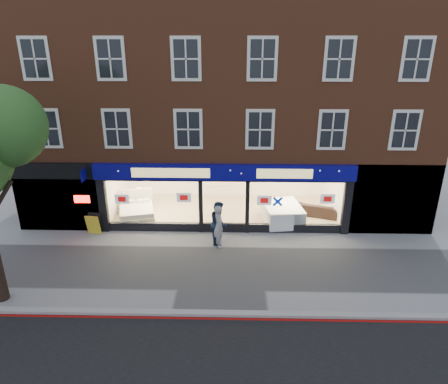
{
  "coord_description": "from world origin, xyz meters",
  "views": [
    {
      "loc": [
        0.39,
        -13.49,
        8.41
      ],
      "look_at": [
        0.01,
        2.5,
        2.18
      ],
      "focal_mm": 32.0,
      "sensor_mm": 36.0,
      "label": 1
    }
  ],
  "objects_px": {
    "pedestrian_grey": "(219,226)",
    "display_bed": "(137,211)",
    "a_board": "(94,224)",
    "mattress_stack": "(282,213)",
    "sofa": "(317,209)",
    "pedestrian_blue": "(219,222)"
  },
  "relations": [
    {
      "from": "display_bed",
      "to": "mattress_stack",
      "type": "relative_size",
      "value": 1.02
    },
    {
      "from": "pedestrian_blue",
      "to": "pedestrian_grey",
      "type": "bearing_deg",
      "value": -178.36
    },
    {
      "from": "pedestrian_grey",
      "to": "pedestrian_blue",
      "type": "height_order",
      "value": "pedestrian_blue"
    },
    {
      "from": "sofa",
      "to": "display_bed",
      "type": "bearing_deg",
      "value": 22.11
    },
    {
      "from": "mattress_stack",
      "to": "pedestrian_blue",
      "type": "bearing_deg",
      "value": -146.11
    },
    {
      "from": "pedestrian_grey",
      "to": "display_bed",
      "type": "bearing_deg",
      "value": 43.59
    },
    {
      "from": "display_bed",
      "to": "pedestrian_blue",
      "type": "relative_size",
      "value": 1.25
    },
    {
      "from": "mattress_stack",
      "to": "a_board",
      "type": "xyz_separation_m",
      "value": [
        -8.67,
        -1.3,
        -0.03
      ]
    },
    {
      "from": "sofa",
      "to": "pedestrian_blue",
      "type": "distance_m",
      "value": 5.56
    },
    {
      "from": "display_bed",
      "to": "a_board",
      "type": "height_order",
      "value": "display_bed"
    },
    {
      "from": "mattress_stack",
      "to": "pedestrian_grey",
      "type": "relative_size",
      "value": 1.25
    },
    {
      "from": "display_bed",
      "to": "pedestrian_grey",
      "type": "height_order",
      "value": "pedestrian_grey"
    },
    {
      "from": "display_bed",
      "to": "a_board",
      "type": "bearing_deg",
      "value": -148.83
    },
    {
      "from": "pedestrian_blue",
      "to": "a_board",
      "type": "bearing_deg",
      "value": 83.53
    },
    {
      "from": "display_bed",
      "to": "sofa",
      "type": "height_order",
      "value": "display_bed"
    },
    {
      "from": "pedestrian_blue",
      "to": "mattress_stack",
      "type": "bearing_deg",
      "value": -55.71
    },
    {
      "from": "pedestrian_grey",
      "to": "a_board",
      "type": "bearing_deg",
      "value": 66.04
    },
    {
      "from": "display_bed",
      "to": "a_board",
      "type": "relative_size",
      "value": 2.46
    },
    {
      "from": "mattress_stack",
      "to": "sofa",
      "type": "xyz_separation_m",
      "value": [
        1.83,
        0.78,
        -0.11
      ]
    },
    {
      "from": "sofa",
      "to": "pedestrian_grey",
      "type": "distance_m",
      "value": 5.72
    },
    {
      "from": "pedestrian_grey",
      "to": "sofa",
      "type": "bearing_deg",
      "value": -71.02
    },
    {
      "from": "sofa",
      "to": "pedestrian_grey",
      "type": "bearing_deg",
      "value": 52.1
    }
  ]
}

